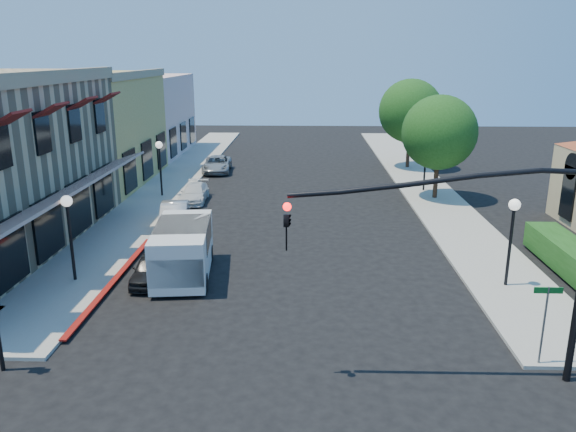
{
  "coord_description": "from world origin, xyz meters",
  "views": [
    {
      "loc": [
        0.67,
        -12.54,
        8.74
      ],
      "look_at": [
        -0.02,
        8.81,
        2.6
      ],
      "focal_mm": 35.0,
      "sensor_mm": 36.0,
      "label": 1
    }
  ],
  "objects_px": {
    "lamppost_right_far": "(426,151)",
    "parked_car_c": "(194,193)",
    "parked_car_b": "(174,215)",
    "parked_car_d": "(217,164)",
    "lamppost_left_near": "(68,216)",
    "street_tree_a": "(439,133)",
    "lamppost_left_far": "(160,155)",
    "white_van": "(183,248)",
    "lamppost_right_near": "(513,220)",
    "street_name_sign": "(545,313)",
    "street_tree_b": "(411,111)",
    "signal_mast_arm": "(504,241)",
    "parked_car_a": "(152,268)"
  },
  "relations": [
    {
      "from": "lamppost_right_far",
      "to": "parked_car_c",
      "type": "bearing_deg",
      "value": -168.22
    },
    {
      "from": "parked_car_b",
      "to": "parked_car_d",
      "type": "distance_m",
      "value": 14.51
    },
    {
      "from": "parked_car_c",
      "to": "lamppost_left_near",
      "type": "bearing_deg",
      "value": -101.93
    },
    {
      "from": "lamppost_left_near",
      "to": "street_tree_a",
      "type": "bearing_deg",
      "value": 38.98
    },
    {
      "from": "lamppost_left_far",
      "to": "parked_car_b",
      "type": "distance_m",
      "value": 7.17
    },
    {
      "from": "lamppost_right_far",
      "to": "white_van",
      "type": "distance_m",
      "value": 19.95
    },
    {
      "from": "lamppost_right_far",
      "to": "white_van",
      "type": "height_order",
      "value": "lamppost_right_far"
    },
    {
      "from": "parked_car_b",
      "to": "parked_car_c",
      "type": "xyz_separation_m",
      "value": [
        0.0,
        5.4,
        -0.11
      ]
    },
    {
      "from": "street_tree_a",
      "to": "white_van",
      "type": "xyz_separation_m",
      "value": [
        -13.09,
        -13.25,
        -2.95
      ]
    },
    {
      "from": "street_tree_a",
      "to": "lamppost_right_near",
      "type": "bearing_deg",
      "value": -91.23
    },
    {
      "from": "street_name_sign",
      "to": "street_tree_b",
      "type": "bearing_deg",
      "value": 87.5
    },
    {
      "from": "street_tree_a",
      "to": "signal_mast_arm",
      "type": "relative_size",
      "value": 0.81
    },
    {
      "from": "street_name_sign",
      "to": "lamppost_left_far",
      "type": "relative_size",
      "value": 0.7
    },
    {
      "from": "parked_car_b",
      "to": "street_tree_b",
      "type": "bearing_deg",
      "value": 39.74
    },
    {
      "from": "street_tree_b",
      "to": "lamppost_left_near",
      "type": "distance_m",
      "value": 29.64
    },
    {
      "from": "lamppost_right_near",
      "to": "white_van",
      "type": "relative_size",
      "value": 0.71
    },
    {
      "from": "lamppost_left_far",
      "to": "parked_car_d",
      "type": "height_order",
      "value": "lamppost_left_far"
    },
    {
      "from": "street_name_sign",
      "to": "lamppost_right_far",
      "type": "xyz_separation_m",
      "value": [
        1.0,
        21.8,
        1.04
      ]
    },
    {
      "from": "white_van",
      "to": "parked_car_a",
      "type": "relative_size",
      "value": 1.55
    },
    {
      "from": "lamppost_right_near",
      "to": "parked_car_c",
      "type": "xyz_separation_m",
      "value": [
        -14.7,
        12.93,
        -2.2
      ]
    },
    {
      "from": "lamppost_left_near",
      "to": "lamppost_right_near",
      "type": "relative_size",
      "value": 1.0
    },
    {
      "from": "street_name_sign",
      "to": "parked_car_c",
      "type": "xyz_separation_m",
      "value": [
        -13.7,
        18.73,
        -1.16
      ]
    },
    {
      "from": "street_tree_b",
      "to": "parked_car_d",
      "type": "relative_size",
      "value": 1.59
    },
    {
      "from": "lamppost_left_far",
      "to": "street_tree_a",
      "type": "bearing_deg",
      "value": 0.0
    },
    {
      "from": "street_tree_a",
      "to": "lamppost_left_near",
      "type": "distance_m",
      "value": 22.3
    },
    {
      "from": "street_name_sign",
      "to": "white_van",
      "type": "distance_m",
      "value": 13.49
    },
    {
      "from": "street_name_sign",
      "to": "street_tree_a",
      "type": "bearing_deg",
      "value": 86.24
    },
    {
      "from": "street_name_sign",
      "to": "lamppost_left_far",
      "type": "height_order",
      "value": "lamppost_left_far"
    },
    {
      "from": "parked_car_c",
      "to": "parked_car_a",
      "type": "bearing_deg",
      "value": -88.49
    },
    {
      "from": "lamppost_right_far",
      "to": "parked_car_a",
      "type": "bearing_deg",
      "value": -131.48
    },
    {
      "from": "signal_mast_arm",
      "to": "parked_car_c",
      "type": "distance_m",
      "value": 23.15
    },
    {
      "from": "lamppost_right_far",
      "to": "parked_car_c",
      "type": "distance_m",
      "value": 15.18
    },
    {
      "from": "street_tree_a",
      "to": "white_van",
      "type": "height_order",
      "value": "street_tree_a"
    },
    {
      "from": "lamppost_right_near",
      "to": "white_van",
      "type": "height_order",
      "value": "lamppost_right_near"
    },
    {
      "from": "signal_mast_arm",
      "to": "lamppost_right_far",
      "type": "height_order",
      "value": "signal_mast_arm"
    },
    {
      "from": "signal_mast_arm",
      "to": "lamppost_left_far",
      "type": "distance_m",
      "value": 25.07
    },
    {
      "from": "lamppost_right_near",
      "to": "parked_car_d",
      "type": "xyz_separation_m",
      "value": [
        -14.7,
        22.05,
        -2.12
      ]
    },
    {
      "from": "lamppost_right_far",
      "to": "parked_car_b",
      "type": "xyz_separation_m",
      "value": [
        -14.7,
        -8.46,
        -2.09
      ]
    },
    {
      "from": "parked_car_a",
      "to": "parked_car_d",
      "type": "height_order",
      "value": "parked_car_d"
    },
    {
      "from": "parked_car_a",
      "to": "parked_car_c",
      "type": "height_order",
      "value": "parked_car_a"
    },
    {
      "from": "street_tree_a",
      "to": "street_name_sign",
      "type": "distance_m",
      "value": 20.0
    },
    {
      "from": "lamppost_right_near",
      "to": "parked_car_d",
      "type": "distance_m",
      "value": 26.58
    },
    {
      "from": "lamppost_right_far",
      "to": "parked_car_b",
      "type": "bearing_deg",
      "value": -150.07
    },
    {
      "from": "parked_car_c",
      "to": "parked_car_b",
      "type": "bearing_deg",
      "value": -91.84
    },
    {
      "from": "lamppost_right_far",
      "to": "white_van",
      "type": "xyz_separation_m",
      "value": [
        -12.79,
        -15.25,
        -1.49
      ]
    },
    {
      "from": "street_name_sign",
      "to": "lamppost_left_near",
      "type": "relative_size",
      "value": 0.7
    },
    {
      "from": "street_tree_b",
      "to": "lamppost_right_far",
      "type": "xyz_separation_m",
      "value": [
        -0.3,
        -8.0,
        -1.81
      ]
    },
    {
      "from": "lamppost_right_far",
      "to": "parked_car_d",
      "type": "bearing_deg",
      "value": 157.64
    },
    {
      "from": "signal_mast_arm",
      "to": "white_van",
      "type": "distance_m",
      "value": 12.79
    },
    {
      "from": "signal_mast_arm",
      "to": "lamppost_right_far",
      "type": "xyz_separation_m",
      "value": [
        2.64,
        22.5,
        -1.35
      ]
    }
  ]
}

